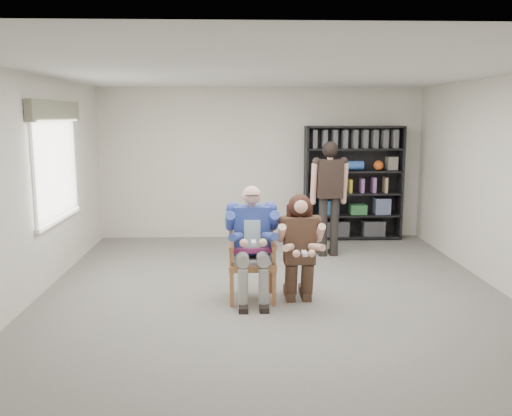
{
  "coord_description": "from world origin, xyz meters",
  "views": [
    {
      "loc": [
        -0.46,
        -6.61,
        2.28
      ],
      "look_at": [
        -0.2,
        0.6,
        1.05
      ],
      "focal_mm": 38.0,
      "sensor_mm": 36.0,
      "label": 1
    }
  ],
  "objects_px": {
    "standing_man": "(329,200)",
    "armchair": "(252,256)",
    "kneeling_woman": "(300,250)",
    "seated_man": "(252,243)",
    "bookshelf": "(353,183)"
  },
  "relations": [
    {
      "from": "seated_man",
      "to": "standing_man",
      "type": "xyz_separation_m",
      "value": [
        1.32,
        2.12,
        0.21
      ]
    },
    {
      "from": "kneeling_woman",
      "to": "standing_man",
      "type": "relative_size",
      "value": 0.71
    },
    {
      "from": "seated_man",
      "to": "bookshelf",
      "type": "height_order",
      "value": "bookshelf"
    },
    {
      "from": "armchair",
      "to": "seated_man",
      "type": "xyz_separation_m",
      "value": [
        0.0,
        0.0,
        0.17
      ]
    },
    {
      "from": "kneeling_woman",
      "to": "standing_man",
      "type": "height_order",
      "value": "standing_man"
    },
    {
      "from": "armchair",
      "to": "kneeling_woman",
      "type": "bearing_deg",
      "value": -12.69
    },
    {
      "from": "armchair",
      "to": "kneeling_woman",
      "type": "xyz_separation_m",
      "value": [
        0.58,
        -0.12,
        0.11
      ]
    },
    {
      "from": "kneeling_woman",
      "to": "armchair",
      "type": "bearing_deg",
      "value": 167.31
    },
    {
      "from": "bookshelf",
      "to": "standing_man",
      "type": "bearing_deg",
      "value": -117.83
    },
    {
      "from": "kneeling_woman",
      "to": "standing_man",
      "type": "xyz_separation_m",
      "value": [
        0.74,
        2.24,
        0.27
      ]
    },
    {
      "from": "standing_man",
      "to": "armchair",
      "type": "bearing_deg",
      "value": -127.05
    },
    {
      "from": "kneeling_woman",
      "to": "bookshelf",
      "type": "height_order",
      "value": "bookshelf"
    },
    {
      "from": "armchair",
      "to": "kneeling_woman",
      "type": "height_order",
      "value": "kneeling_woman"
    },
    {
      "from": "armchair",
      "to": "standing_man",
      "type": "distance_m",
      "value": 2.53
    },
    {
      "from": "armchair",
      "to": "bookshelf",
      "type": "relative_size",
      "value": 0.53
    }
  ]
}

